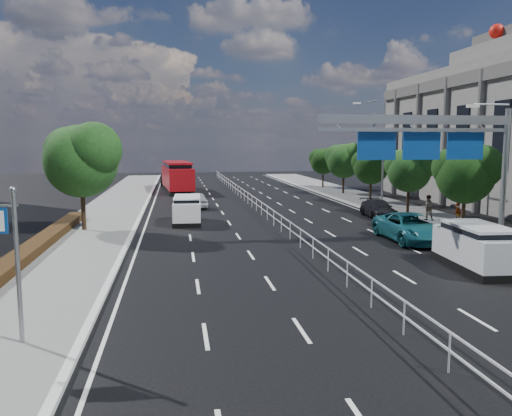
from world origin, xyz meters
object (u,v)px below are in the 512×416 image
object	(u,v)px
white_minivan	(187,210)
silver_minivan	(477,247)
parked_car_dark	(378,209)
parked_car_teal	(411,228)
pedestrian_b	(428,208)
red_bus	(177,176)
pedestrian_a	(458,209)
near_car_silver	(196,200)
overhead_gantry	(437,140)
near_car_dark	(169,180)

from	to	relation	value
white_minivan	silver_minivan	size ratio (longest dim) A/B	0.90
white_minivan	parked_car_dark	world-z (taller)	white_minivan
parked_car_teal	pedestrian_b	xyz separation A→B (m)	(4.30, 6.18, 0.24)
red_bus	pedestrian_a	xyz separation A→B (m)	(19.12, -25.31, -0.81)
pedestrian_b	near_car_silver	bearing A→B (deg)	-20.25
near_car_silver	pedestrian_b	xyz separation A→B (m)	(15.51, -10.40, 0.34)
pedestrian_a	red_bus	bearing A→B (deg)	-82.95
overhead_gantry	parked_car_dark	size ratio (longest dim) A/B	2.32
red_bus	pedestrian_b	distance (m)	30.27
overhead_gantry	near_car_silver	distance (m)	22.34
near_car_dark	silver_minivan	xyz separation A→B (m)	(13.76, -44.99, 0.16)
red_bus	silver_minivan	bearing A→B (deg)	-76.72
white_minivan	parked_car_dark	bearing A→B (deg)	4.10
overhead_gantry	red_bus	world-z (taller)	overhead_gantry
overhead_gantry	red_bus	size ratio (longest dim) A/B	0.90
white_minivan	near_car_silver	xyz separation A→B (m)	(0.91, 8.18, -0.24)
parked_car_teal	pedestrian_a	distance (m)	8.70
overhead_gantry	silver_minivan	distance (m)	6.32
near_car_silver	parked_car_dark	world-z (taller)	near_car_silver
red_bus	near_car_dark	xyz separation A→B (m)	(-1.04, 7.56, -0.95)
white_minivan	near_car_dark	distance (m)	30.40
silver_minivan	pedestrian_a	bearing A→B (deg)	66.44
near_car_dark	silver_minivan	world-z (taller)	silver_minivan
red_bus	pedestrian_a	size ratio (longest dim) A/B	7.17
red_bus	near_car_silver	world-z (taller)	red_bus
parked_car_dark	red_bus	bearing A→B (deg)	126.80
overhead_gantry	white_minivan	distance (m)	16.80
parked_car_dark	overhead_gantry	bearing A→B (deg)	-94.40
pedestrian_a	near_car_silver	bearing A→B (deg)	-61.27
red_bus	pedestrian_a	bearing A→B (deg)	-58.43
overhead_gantry	red_bus	distance (m)	35.81
near_car_silver	near_car_dark	world-z (taller)	near_car_dark
near_car_dark	parked_car_dark	xyz separation A→B (m)	(15.56, -29.99, -0.16)
red_bus	near_car_dark	distance (m)	7.69
red_bus	pedestrian_b	bearing A→B (deg)	-61.28
near_car_silver	pedestrian_a	distance (m)	20.60
silver_minivan	parked_car_dark	world-z (taller)	silver_minivan
white_minivan	parked_car_teal	xyz separation A→B (m)	(12.12, -8.41, -0.14)
silver_minivan	pedestrian_b	distance (m)	13.12
pedestrian_a	pedestrian_b	bearing A→B (deg)	-37.80
near_car_dark	silver_minivan	bearing A→B (deg)	110.02
near_car_dark	pedestrian_b	distance (m)	37.25
white_minivan	overhead_gantry	bearing A→B (deg)	-37.36
white_minivan	near_car_silver	distance (m)	8.23
red_bus	parked_car_teal	xyz separation A→B (m)	(12.72, -31.21, -0.98)
overhead_gantry	near_car_silver	xyz separation A→B (m)	(-11.45, 18.54, -4.93)
overhead_gantry	parked_car_teal	size ratio (longest dim) A/B	1.84
white_minivan	near_car_silver	world-z (taller)	white_minivan
near_car_silver	overhead_gantry	bearing A→B (deg)	114.27
overhead_gantry	pedestrian_b	size ratio (longest dim) A/B	5.88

